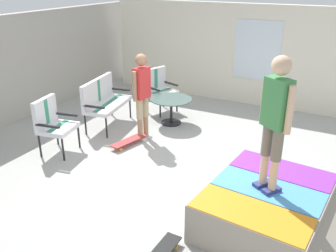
% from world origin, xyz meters
% --- Properties ---
extents(ground_plane, '(12.00, 12.00, 0.10)m').
position_xyz_m(ground_plane, '(0.00, 0.00, -0.05)').
color(ground_plane, '#A8A8A3').
extents(back_wall_cinderblock, '(9.00, 0.20, 2.27)m').
position_xyz_m(back_wall_cinderblock, '(0.00, 4.00, 1.14)').
color(back_wall_cinderblock, '#ADA89E').
rests_on(back_wall_cinderblock, ground_plane).
extents(house_facade, '(0.23, 6.00, 2.41)m').
position_xyz_m(house_facade, '(3.80, 0.49, 1.21)').
color(house_facade, silver).
rests_on(house_facade, ground_plane).
extents(skate_ramp, '(1.94, 2.28, 0.55)m').
position_xyz_m(skate_ramp, '(-0.90, -1.89, 0.28)').
color(skate_ramp, gray).
rests_on(skate_ramp, ground_plane).
extents(patio_bench, '(1.32, 0.75, 1.02)m').
position_xyz_m(patio_bench, '(0.88, 2.06, 0.62)').
color(patio_bench, black).
rests_on(patio_bench, ground_plane).
extents(patio_chair_near_house, '(0.76, 0.72, 1.02)m').
position_xyz_m(patio_chair_near_house, '(2.20, 1.46, 0.61)').
color(patio_chair_near_house, black).
rests_on(patio_chair_near_house, ground_plane).
extents(patio_chair_by_wall, '(0.71, 0.65, 1.02)m').
position_xyz_m(patio_chair_by_wall, '(-0.57, 2.10, 0.61)').
color(patio_chair_by_wall, black).
rests_on(patio_chair_by_wall, ground_plane).
extents(patio_table, '(0.90, 0.90, 0.57)m').
position_xyz_m(patio_table, '(1.64, 0.83, 0.40)').
color(patio_table, black).
rests_on(patio_table, ground_plane).
extents(person_watching, '(0.48, 0.28, 1.70)m').
position_xyz_m(person_watching, '(0.68, 0.96, 0.99)').
color(person_watching, silver).
rests_on(person_watching, ground_plane).
extents(person_skater, '(0.36, 0.41, 1.69)m').
position_xyz_m(person_skater, '(-0.91, -1.84, 1.54)').
color(person_skater, navy).
rests_on(person_skater, skate_ramp).
extents(skateboard_by_bench, '(0.82, 0.38, 0.10)m').
position_xyz_m(skateboard_by_bench, '(0.30, 1.05, 0.08)').
color(skateboard_by_bench, '#B23838').
rests_on(skateboard_by_bench, ground_plane).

